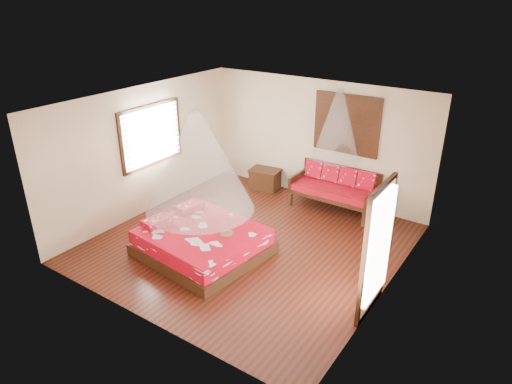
% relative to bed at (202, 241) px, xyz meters
% --- Properties ---
extents(room, '(5.54, 5.54, 2.84)m').
position_rel_bed_xyz_m(room, '(0.53, 0.80, 1.15)').
color(room, black).
rests_on(room, ground).
extents(bed, '(2.34, 2.16, 0.64)m').
position_rel_bed_xyz_m(bed, '(0.00, 0.00, 0.00)').
color(bed, black).
rests_on(bed, floor).
extents(daybed, '(1.91, 0.85, 0.97)m').
position_rel_bed_xyz_m(daybed, '(1.24, 3.18, 0.27)').
color(daybed, black).
rests_on(daybed, floor).
extents(storage_chest, '(0.79, 0.62, 0.50)m').
position_rel_bed_xyz_m(storage_chest, '(-0.69, 3.25, 0.00)').
color(storage_chest, black).
rests_on(storage_chest, floor).
extents(shutter_panel, '(1.52, 0.06, 1.32)m').
position_rel_bed_xyz_m(shutter_panel, '(1.24, 3.51, 1.65)').
color(shutter_panel, black).
rests_on(shutter_panel, wall_back).
extents(window_left, '(0.10, 1.74, 1.34)m').
position_rel_bed_xyz_m(window_left, '(-2.18, 1.00, 1.45)').
color(window_left, black).
rests_on(window_left, wall_left).
extents(glazed_door, '(0.08, 1.02, 2.16)m').
position_rel_bed_xyz_m(glazed_door, '(3.25, 0.20, 0.82)').
color(glazed_door, black).
rests_on(glazed_door, floor).
extents(wine_tray, '(0.25, 0.25, 0.20)m').
position_rel_bed_xyz_m(wine_tray, '(0.49, 0.14, 0.30)').
color(wine_tray, brown).
rests_on(wine_tray, bed).
extents(mosquito_net_main, '(1.96, 1.96, 1.80)m').
position_rel_bed_xyz_m(mosquito_net_main, '(0.02, -0.00, 1.60)').
color(mosquito_net_main, white).
rests_on(mosquito_net_main, ceiling).
extents(mosquito_net_daybed, '(1.00, 1.00, 1.50)m').
position_rel_bed_xyz_m(mosquito_net_daybed, '(1.24, 3.05, 1.75)').
color(mosquito_net_daybed, white).
rests_on(mosquito_net_daybed, ceiling).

